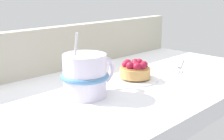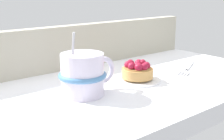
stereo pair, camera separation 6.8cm
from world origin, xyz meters
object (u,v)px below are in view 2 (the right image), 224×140
(raspberry_tart, at_px, (137,70))
(coffee_mug, at_px, (84,74))
(dessert_plate, at_px, (137,79))
(dessert_fork, at_px, (188,68))

(raspberry_tart, bearing_deg, coffee_mug, 179.60)
(dessert_plate, xyz_separation_m, dessert_fork, (0.19, -0.01, -0.00))
(raspberry_tart, relative_size, coffee_mug, 0.56)
(dessert_plate, height_order, coffee_mug, coffee_mug)
(dessert_plate, relative_size, coffee_mug, 0.83)
(raspberry_tart, bearing_deg, dessert_plate, 25.76)
(raspberry_tart, height_order, coffee_mug, coffee_mug)
(dessert_plate, relative_size, dessert_fork, 0.76)
(raspberry_tart, relative_size, dessert_fork, 0.51)
(coffee_mug, bearing_deg, dessert_fork, -1.20)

